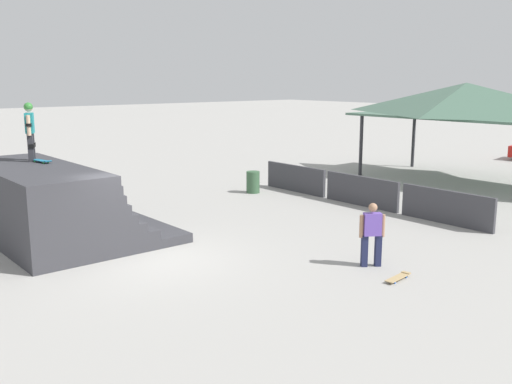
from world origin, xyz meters
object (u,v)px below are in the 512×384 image
object	(u,v)px
skater_on_deck	(30,128)
trash_bin	(253,182)
bystander_walking	(372,231)
skateboard_on_ground	(399,277)
skateboard_on_deck	(42,161)

from	to	relation	value
skater_on_deck	trash_bin	xyz separation A→B (m)	(-0.27, 8.53, -2.61)
bystander_walking	trash_bin	distance (m)	9.45
skateboard_on_ground	skater_on_deck	bearing A→B (deg)	109.43
bystander_walking	skateboard_on_ground	bearing A→B (deg)	109.66
skateboard_on_deck	trash_bin	distance (m)	8.65
skater_on_deck	skateboard_on_ground	distance (m)	10.98
skateboard_on_ground	trash_bin	distance (m)	10.47
skateboard_on_deck	skateboard_on_ground	size ratio (longest dim) A/B	0.95
skateboard_on_deck	skater_on_deck	bearing A→B (deg)	178.94
bystander_walking	skateboard_on_ground	xyz separation A→B (m)	(1.00, -0.26, -0.80)
bystander_walking	trash_bin	world-z (taller)	bystander_walking
skateboard_on_deck	bystander_walking	world-z (taller)	skateboard_on_deck
bystander_walking	skater_on_deck	bearing A→B (deg)	-25.37
bystander_walking	skateboard_on_ground	size ratio (longest dim) A/B	1.83
trash_bin	bystander_walking	bearing A→B (deg)	-22.18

